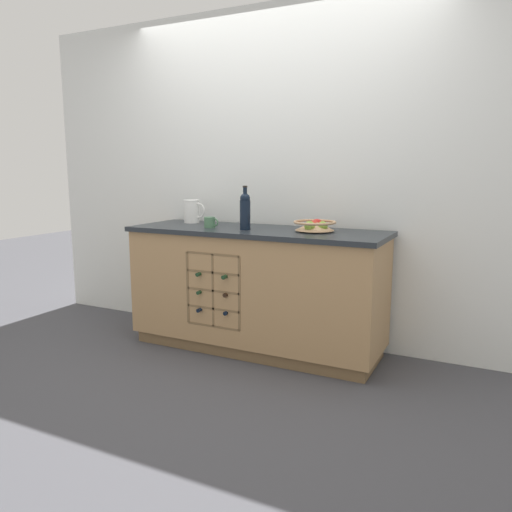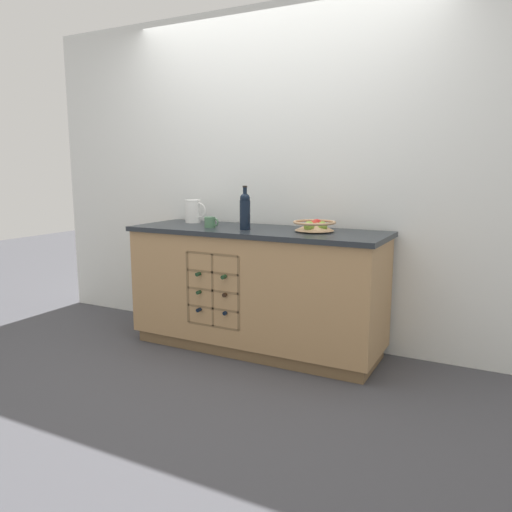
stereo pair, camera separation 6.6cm
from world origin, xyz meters
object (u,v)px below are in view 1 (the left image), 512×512
Objects in this scene: fruit_bowl at (315,225)px; white_pitcher at (192,211)px; ceramic_mug at (210,222)px; standing_wine_bottle at (245,210)px.

white_pitcher reaches higher than fruit_bowl.
white_pitcher is 1.63× the size of ceramic_mug.
standing_wine_bottle reaches higher than ceramic_mug.
white_pitcher is 0.60× the size of standing_wine_bottle.
white_pitcher reaches higher than ceramic_mug.
white_pitcher is at bearing 159.84° from standing_wine_bottle.
white_pitcher is 0.64m from standing_wine_bottle.
fruit_bowl is 0.95× the size of standing_wine_bottle.
standing_wine_bottle is at bearing 1.18° from ceramic_mug.
fruit_bowl is 1.58× the size of white_pitcher.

